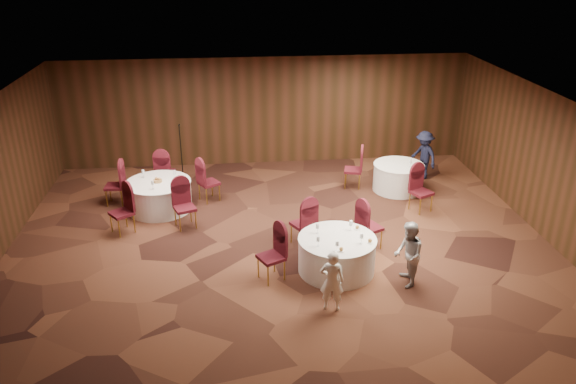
{
  "coord_description": "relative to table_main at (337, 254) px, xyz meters",
  "views": [
    {
      "loc": [
        -0.99,
        -11.11,
        6.16
      ],
      "look_at": [
        0.2,
        0.2,
        1.1
      ],
      "focal_mm": 35.0,
      "sensor_mm": 36.0,
      "label": 1
    }
  ],
  "objects": [
    {
      "name": "table_main",
      "position": [
        0.0,
        0.0,
        0.0
      ],
      "size": [
        1.59,
        1.59,
        0.74
      ],
      "color": "white",
      "rests_on": "ground"
    },
    {
      "name": "mic_stand",
      "position": [
        -3.41,
        4.9,
        0.14
      ],
      "size": [
        0.24,
        0.24,
        1.73
      ],
      "color": "black",
      "rests_on": "ground"
    },
    {
      "name": "tabletop_left",
      "position": [
        -3.9,
        3.34,
        0.45
      ],
      "size": [
        0.86,
        0.81,
        0.22
      ],
      "color": "silver",
      "rests_on": "table_left"
    },
    {
      "name": "tabletop_right",
      "position": [
        2.63,
        3.66,
        0.52
      ],
      "size": [
        0.08,
        0.08,
        0.22
      ],
      "color": "silver",
      "rests_on": "table_right"
    },
    {
      "name": "woman_a",
      "position": [
        -0.34,
        -1.3,
        0.23
      ],
      "size": [
        0.49,
        0.38,
        1.2
      ],
      "primitive_type": "imported",
      "rotation": [
        0.0,
        0.0,
        2.92
      ],
      "color": "white",
      "rests_on": "ground"
    },
    {
      "name": "table_left",
      "position": [
        -3.89,
        3.33,
        0.0
      ],
      "size": [
        1.62,
        1.62,
        0.74
      ],
      "color": "white",
      "rests_on": "ground"
    },
    {
      "name": "ground",
      "position": [
        -1.03,
        1.38,
        -0.38
      ],
      "size": [
        12.0,
        12.0,
        0.0
      ],
      "primitive_type": "plane",
      "color": "black",
      "rests_on": "ground"
    },
    {
      "name": "table_right",
      "position": [
        2.4,
        3.88,
        0.0
      ],
      "size": [
        1.35,
        1.35,
        0.74
      ],
      "color": "white",
      "rests_on": "ground"
    },
    {
      "name": "chairs_left",
      "position": [
        -3.87,
        3.31,
        0.12
      ],
      "size": [
        3.02,
        3.12,
        1.0
      ],
      "color": "#410D17",
      "rests_on": "ground"
    },
    {
      "name": "man_c",
      "position": [
        3.34,
        4.62,
        0.32
      ],
      "size": [
        0.85,
        1.03,
        1.39
      ],
      "primitive_type": "imported",
      "rotation": [
        0.0,
        0.0,
        5.15
      ],
      "color": "black",
      "rests_on": "ground"
    },
    {
      "name": "tabletop_main",
      "position": [
        0.14,
        -0.1,
        0.47
      ],
      "size": [
        1.16,
        1.01,
        0.22
      ],
      "color": "silver",
      "rests_on": "table_main"
    },
    {
      "name": "chairs_main",
      "position": [
        -0.33,
        0.62,
        0.12
      ],
      "size": [
        2.93,
        2.05,
        1.0
      ],
      "color": "#410D17",
      "rests_on": "ground"
    },
    {
      "name": "woman_b",
      "position": [
        1.27,
        -0.64,
        0.29
      ],
      "size": [
        0.56,
        0.69,
        1.33
      ],
      "primitive_type": "imported",
      "rotation": [
        0.0,
        0.0,
        4.62
      ],
      "color": "#B2B3B7",
      "rests_on": "ground"
    },
    {
      "name": "chairs_right",
      "position": [
        1.92,
        3.39,
        0.12
      ],
      "size": [
        2.04,
        2.33,
        1.0
      ],
      "color": "#410D17",
      "rests_on": "ground"
    },
    {
      "name": "room_shell",
      "position": [
        -1.03,
        1.38,
        1.59
      ],
      "size": [
        12.0,
        12.0,
        12.0
      ],
      "color": "silver",
      "rests_on": "ground"
    }
  ]
}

